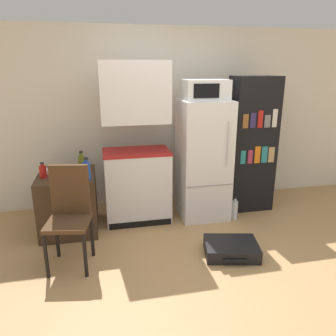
{
  "coord_description": "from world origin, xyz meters",
  "views": [
    {
      "loc": [
        -1.05,
        -2.6,
        1.93
      ],
      "look_at": [
        -0.31,
        0.85,
        0.83
      ],
      "focal_mm": 35.0,
      "sensor_mm": 36.0,
      "label": 1
    }
  ],
  "objects_px": {
    "water_bottle_front": "(234,209)",
    "side_table": "(69,202)",
    "bottle_ketchup_red": "(43,171)",
    "kitchen_hutch": "(136,150)",
    "suitcase_large_flat": "(231,249)",
    "bottle_olive_oil": "(82,165)",
    "bookshelf": "(251,145)",
    "chair": "(69,208)",
    "bottle_blue_soda": "(86,171)",
    "bowl": "(47,171)",
    "microwave": "(206,90)",
    "refrigerator": "(203,160)"
  },
  "relations": [
    {
      "from": "water_bottle_front",
      "to": "side_table",
      "type": "bearing_deg",
      "value": 175.65
    },
    {
      "from": "bottle_ketchup_red",
      "to": "kitchen_hutch",
      "type": "bearing_deg",
      "value": 9.38
    },
    {
      "from": "side_table",
      "to": "water_bottle_front",
      "type": "xyz_separation_m",
      "value": [
        2.1,
        -0.16,
        -0.22
      ]
    },
    {
      "from": "kitchen_hutch",
      "to": "suitcase_large_flat",
      "type": "bearing_deg",
      "value": -51.25
    },
    {
      "from": "bottle_olive_oil",
      "to": "suitcase_large_flat",
      "type": "distance_m",
      "value": 1.93
    },
    {
      "from": "side_table",
      "to": "suitcase_large_flat",
      "type": "xyz_separation_m",
      "value": [
        1.72,
        -0.97,
        -0.29
      ]
    },
    {
      "from": "bookshelf",
      "to": "chair",
      "type": "bearing_deg",
      "value": -158.83
    },
    {
      "from": "bottle_ketchup_red",
      "to": "chair",
      "type": "bearing_deg",
      "value": -64.16
    },
    {
      "from": "bottle_blue_soda",
      "to": "bowl",
      "type": "bearing_deg",
      "value": 142.21
    },
    {
      "from": "side_table",
      "to": "bottle_blue_soda",
      "type": "relative_size",
      "value": 2.77
    },
    {
      "from": "bottle_ketchup_red",
      "to": "chair",
      "type": "xyz_separation_m",
      "value": [
        0.32,
        -0.67,
        -0.19
      ]
    },
    {
      "from": "kitchen_hutch",
      "to": "microwave",
      "type": "xyz_separation_m",
      "value": [
        0.86,
        -0.05,
        0.73
      ]
    },
    {
      "from": "bowl",
      "to": "refrigerator",
      "type": "bearing_deg",
      "value": -1.14
    },
    {
      "from": "side_table",
      "to": "bottle_olive_oil",
      "type": "xyz_separation_m",
      "value": [
        0.19,
        -0.07,
        0.48
      ]
    },
    {
      "from": "bookshelf",
      "to": "water_bottle_front",
      "type": "height_order",
      "value": "bookshelf"
    },
    {
      "from": "side_table",
      "to": "suitcase_large_flat",
      "type": "relative_size",
      "value": 1.16
    },
    {
      "from": "bookshelf",
      "to": "chair",
      "type": "height_order",
      "value": "bookshelf"
    },
    {
      "from": "bottle_blue_soda",
      "to": "bottle_ketchup_red",
      "type": "height_order",
      "value": "bottle_blue_soda"
    },
    {
      "from": "side_table",
      "to": "water_bottle_front",
      "type": "bearing_deg",
      "value": -4.35
    },
    {
      "from": "refrigerator",
      "to": "suitcase_large_flat",
      "type": "xyz_separation_m",
      "value": [
        0.0,
        -1.03,
        -0.7
      ]
    },
    {
      "from": "side_table",
      "to": "bottle_ketchup_red",
      "type": "relative_size",
      "value": 4.05
    },
    {
      "from": "kitchen_hutch",
      "to": "bookshelf",
      "type": "relative_size",
      "value": 1.1
    },
    {
      "from": "kitchen_hutch",
      "to": "refrigerator",
      "type": "bearing_deg",
      "value": -3.15
    },
    {
      "from": "side_table",
      "to": "bookshelf",
      "type": "height_order",
      "value": "bookshelf"
    },
    {
      "from": "water_bottle_front",
      "to": "bottle_olive_oil",
      "type": "bearing_deg",
      "value": 177.26
    },
    {
      "from": "side_table",
      "to": "refrigerator",
      "type": "distance_m",
      "value": 1.77
    },
    {
      "from": "microwave",
      "to": "bottle_blue_soda",
      "type": "height_order",
      "value": "microwave"
    },
    {
      "from": "refrigerator",
      "to": "suitcase_large_flat",
      "type": "distance_m",
      "value": 1.25
    },
    {
      "from": "chair",
      "to": "refrigerator",
      "type": "bearing_deg",
      "value": 35.62
    },
    {
      "from": "bowl",
      "to": "side_table",
      "type": "bearing_deg",
      "value": -25.11
    },
    {
      "from": "bottle_olive_oil",
      "to": "bottle_blue_soda",
      "type": "distance_m",
      "value": 0.2
    },
    {
      "from": "kitchen_hutch",
      "to": "suitcase_large_flat",
      "type": "distance_m",
      "value": 1.63
    },
    {
      "from": "kitchen_hutch",
      "to": "bookshelf",
      "type": "xyz_separation_m",
      "value": [
        1.58,
        0.06,
        -0.02
      ]
    },
    {
      "from": "refrigerator",
      "to": "bottle_blue_soda",
      "type": "relative_size",
      "value": 5.85
    },
    {
      "from": "refrigerator",
      "to": "bottle_blue_soda",
      "type": "xyz_separation_m",
      "value": [
        -1.47,
        -0.33,
        0.05
      ]
    },
    {
      "from": "side_table",
      "to": "microwave",
      "type": "distance_m",
      "value": 2.16
    },
    {
      "from": "kitchen_hutch",
      "to": "bottle_blue_soda",
      "type": "height_order",
      "value": "kitchen_hutch"
    },
    {
      "from": "kitchen_hutch",
      "to": "bowl",
      "type": "bearing_deg",
      "value": -179.52
    },
    {
      "from": "bookshelf",
      "to": "suitcase_large_flat",
      "type": "relative_size",
      "value": 2.89
    },
    {
      "from": "bottle_olive_oil",
      "to": "chair",
      "type": "bearing_deg",
      "value": -99.63
    },
    {
      "from": "refrigerator",
      "to": "chair",
      "type": "bearing_deg",
      "value": -153.93
    },
    {
      "from": "refrigerator",
      "to": "bottle_olive_oil",
      "type": "height_order",
      "value": "refrigerator"
    },
    {
      "from": "bookshelf",
      "to": "refrigerator",
      "type": "bearing_deg",
      "value": -171.18
    },
    {
      "from": "bottle_blue_soda",
      "to": "suitcase_large_flat",
      "type": "relative_size",
      "value": 0.42
    },
    {
      "from": "side_table",
      "to": "water_bottle_front",
      "type": "distance_m",
      "value": 2.11
    },
    {
      "from": "bottle_blue_soda",
      "to": "chair",
      "type": "height_order",
      "value": "chair"
    },
    {
      "from": "refrigerator",
      "to": "bowl",
      "type": "distance_m",
      "value": 1.94
    },
    {
      "from": "chair",
      "to": "suitcase_large_flat",
      "type": "xyz_separation_m",
      "value": [
        1.64,
        -0.23,
        -0.52
      ]
    },
    {
      "from": "refrigerator",
      "to": "bottle_blue_soda",
      "type": "bearing_deg",
      "value": -167.45
    },
    {
      "from": "refrigerator",
      "to": "chair",
      "type": "distance_m",
      "value": 1.83
    }
  ]
}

